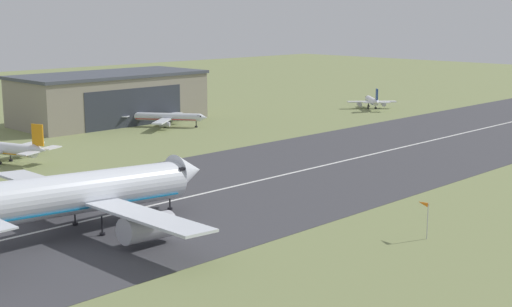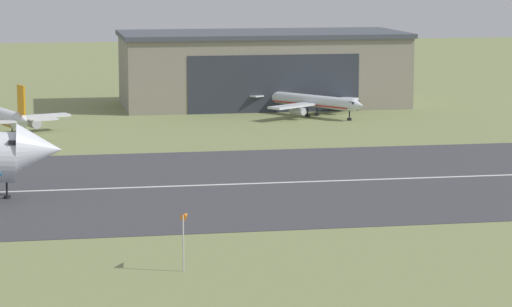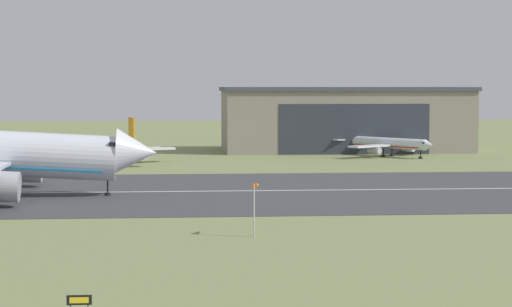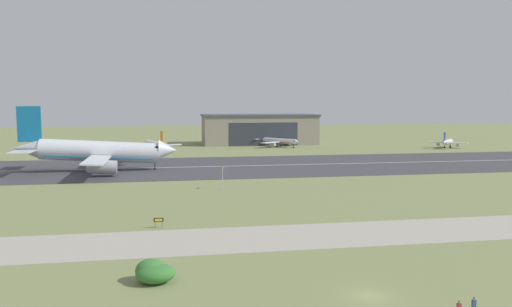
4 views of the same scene
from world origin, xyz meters
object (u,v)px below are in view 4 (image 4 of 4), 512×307
(windsock_pole, at_px, (223,169))
(runway_sign, at_px, (159,221))
(airplane_parked_centre, at_px, (448,142))
(airplane_parked_east, at_px, (278,141))
(airplane_landing, at_px, (99,152))
(airplane_parked_west, at_px, (154,145))
(shrub_clump, at_px, (153,272))
(spectator_right, at_px, (474,306))

(windsock_pole, bearing_deg, runway_sign, -112.34)
(windsock_pole, bearing_deg, airplane_parked_centre, 38.79)
(airplane_parked_east, xyz_separation_m, windsock_pole, (-37.58, -109.14, 2.01))
(airplane_parked_east, height_order, windsock_pole, airplane_parked_east)
(airplane_landing, xyz_separation_m, airplane_parked_west, (14.78, 56.10, -2.74))
(shrub_clump, distance_m, spectator_right, 34.25)
(windsock_pole, bearing_deg, airplane_parked_west, 101.35)
(shrub_clump, distance_m, runway_sign, 25.36)
(airplane_parked_west, bearing_deg, shrub_clump, -88.48)
(shrub_clump, relative_size, runway_sign, 2.75)
(airplane_landing, bearing_deg, runway_sign, -75.38)
(airplane_landing, relative_size, runway_sign, 30.57)
(airplane_parked_east, relative_size, runway_sign, 13.81)
(airplane_parked_centre, bearing_deg, airplane_parked_west, 178.54)
(airplane_landing, distance_m, spectator_right, 123.50)
(airplane_parked_centre, relative_size, airplane_parked_east, 0.71)
(airplane_parked_west, xyz_separation_m, windsock_pole, (18.79, -93.60, 1.74))
(airplane_parked_east, bearing_deg, airplane_parked_west, -164.59)
(airplane_parked_west, relative_size, spectator_right, 12.84)
(airplane_parked_centre, relative_size, runway_sign, 9.80)
(airplane_parked_centre, bearing_deg, airplane_parked_east, 165.81)
(airplane_parked_west, bearing_deg, spectator_right, -78.27)
(airplane_landing, height_order, airplane_parked_east, airplane_landing)
(airplane_parked_east, xyz_separation_m, runway_sign, (-52.14, -144.56, -1.56))
(airplane_parked_centre, bearing_deg, airplane_landing, -160.12)
(airplane_parked_west, distance_m, windsock_pole, 95.49)
(airplane_parked_centre, distance_m, shrub_clump, 197.32)
(airplane_parked_centre, height_order, spectator_right, airplane_parked_centre)
(airplane_landing, distance_m, airplane_parked_west, 58.08)
(airplane_parked_centre, height_order, windsock_pole, airplane_parked_centre)
(airplane_parked_centre, distance_m, runway_sign, 178.57)
(airplane_landing, height_order, windsock_pole, airplane_landing)
(airplane_parked_centre, height_order, airplane_parked_east, airplane_parked_east)
(airplane_parked_centre, bearing_deg, windsock_pole, -141.21)
(airplane_landing, relative_size, shrub_clump, 11.11)
(airplane_parked_east, height_order, spectator_right, airplane_parked_east)
(airplane_landing, height_order, runway_sign, airplane_landing)
(airplane_parked_centre, bearing_deg, runway_sign, -135.27)
(airplane_parked_west, xyz_separation_m, airplane_parked_east, (56.38, 15.54, -0.27))
(airplane_parked_east, bearing_deg, shrub_clump, -107.10)
(runway_sign, bearing_deg, airplane_parked_centre, 44.73)
(shrub_clump, height_order, spectator_right, shrub_clump)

